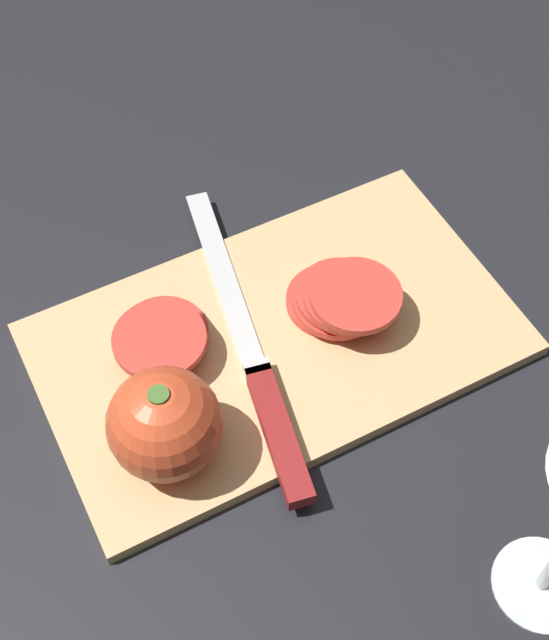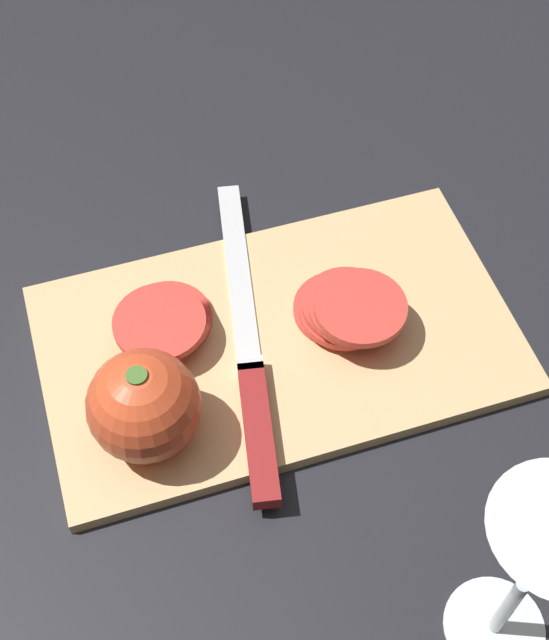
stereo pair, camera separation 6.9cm
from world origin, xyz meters
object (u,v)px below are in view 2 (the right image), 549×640
object	(u,v)px
tomato_slice_stack_near	(349,308)
whole_tomato	(144,406)
wine_glass	(539,562)
tomato_slice_stack_far	(163,321)
knife	(254,397)

from	to	relation	value
tomato_slice_stack_near	whole_tomato	bearing A→B (deg)	16.49
wine_glass	tomato_slice_stack_far	bearing A→B (deg)	-62.21
wine_glass	tomato_slice_stack_far	distance (m)	0.35
whole_tomato	knife	world-z (taller)	whole_tomato
knife	tomato_slice_stack_far	world-z (taller)	tomato_slice_stack_far
knife	tomato_slice_stack_far	bearing A→B (deg)	41.52
whole_tomato	knife	distance (m)	0.09
whole_tomato	knife	size ratio (longest dim) A/B	0.27
knife	tomato_slice_stack_far	xyz separation A→B (m)	(0.05, -0.08, 0.01)
whole_tomato	tomato_slice_stack_near	xyz separation A→B (m)	(-0.18, -0.05, -0.02)
whole_tomato	tomato_slice_stack_near	bearing A→B (deg)	-163.51
knife	wine_glass	bearing A→B (deg)	-142.69
wine_glass	tomato_slice_stack_near	bearing A→B (deg)	-87.77
wine_glass	knife	bearing A→B (deg)	-63.45
knife	tomato_slice_stack_near	bearing A→B (deg)	-51.94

